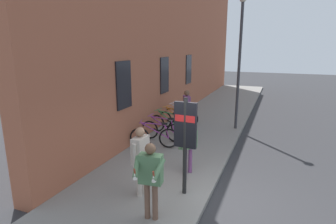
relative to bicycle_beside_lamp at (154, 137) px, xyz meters
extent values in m
plane|color=#2D2D30|center=(3.46, -3.62, -0.51)|extent=(60.00, 60.00, 0.00)
cube|color=gray|center=(5.46, -0.87, -0.45)|extent=(24.00, 3.50, 0.12)
cube|color=#9E563D|center=(6.46, 1.18, 3.33)|extent=(22.00, 0.60, 7.69)
cube|color=black|center=(-0.54, 0.86, 1.89)|extent=(0.90, 0.06, 1.60)
cube|color=black|center=(2.96, 0.86, 1.89)|extent=(0.90, 0.06, 1.60)
cube|color=black|center=(6.46, 0.86, 1.89)|extent=(0.90, 0.06, 1.60)
torus|color=black|center=(-0.16, 0.51, -0.03)|extent=(0.27, 0.71, 0.72)
torus|color=black|center=(0.15, -0.49, -0.03)|extent=(0.27, 0.71, 0.72)
cylinder|color=#8C338C|center=(0.00, -0.02, 0.25)|extent=(0.34, 0.98, 0.58)
cylinder|color=#8C338C|center=(-0.02, 0.06, 0.50)|extent=(0.29, 0.82, 0.09)
cylinder|color=#8C338C|center=(0.13, -0.42, 0.22)|extent=(0.09, 0.19, 0.51)
cube|color=black|center=(0.11, -0.35, 0.51)|extent=(0.15, 0.22, 0.06)
cylinder|color=#8C338C|center=(-0.14, 0.46, 0.57)|extent=(0.47, 0.17, 0.02)
torus|color=black|center=(0.82, 0.58, -0.03)|extent=(0.07, 0.72, 0.72)
torus|color=black|center=(0.81, -0.47, -0.03)|extent=(0.07, 0.72, 0.72)
cylinder|color=#8C338C|center=(0.82, 0.03, 0.25)|extent=(0.05, 1.02, 0.58)
cylinder|color=#8C338C|center=(0.82, 0.11, 0.50)|extent=(0.04, 0.85, 0.09)
cylinder|color=#8C338C|center=(0.81, -0.39, 0.22)|extent=(0.04, 0.18, 0.51)
cube|color=black|center=(0.81, -0.32, 0.51)|extent=(0.10, 0.20, 0.06)
cylinder|color=#8C338C|center=(0.82, 0.53, 0.57)|extent=(0.48, 0.03, 0.02)
torus|color=black|center=(1.79, 0.70, -0.03)|extent=(0.20, 0.72, 0.72)
torus|color=black|center=(1.59, -0.33, -0.03)|extent=(0.20, 0.72, 0.72)
cylinder|color=#267F3F|center=(1.69, 0.16, 0.25)|extent=(0.23, 1.01, 0.58)
cylinder|color=#267F3F|center=(1.70, 0.24, 0.50)|extent=(0.20, 0.84, 0.09)
cylinder|color=#267F3F|center=(1.61, -0.25, 0.22)|extent=(0.07, 0.19, 0.51)
cube|color=black|center=(1.62, -0.18, 0.51)|extent=(0.14, 0.22, 0.06)
cylinder|color=#267F3F|center=(1.78, 0.65, 0.57)|extent=(0.48, 0.12, 0.02)
torus|color=black|center=(2.52, 0.64, -0.03)|extent=(0.27, 0.71, 0.72)
torus|color=black|center=(2.21, -0.36, -0.03)|extent=(0.27, 0.71, 0.72)
cylinder|color=orange|center=(2.36, 0.11, 0.25)|extent=(0.33, 0.98, 0.58)
cylinder|color=orange|center=(2.38, 0.18, 0.50)|extent=(0.29, 0.82, 0.09)
cylinder|color=orange|center=(2.24, -0.29, 0.22)|extent=(0.09, 0.19, 0.51)
cube|color=black|center=(2.26, -0.22, 0.51)|extent=(0.15, 0.22, 0.06)
cylinder|color=orange|center=(2.51, 0.59, 0.57)|extent=(0.47, 0.16, 0.02)
torus|color=black|center=(3.29, 0.66, -0.03)|extent=(0.17, 0.72, 0.72)
torus|color=black|center=(3.13, -0.38, -0.03)|extent=(0.17, 0.72, 0.72)
cylinder|color=silver|center=(3.21, 0.12, 0.25)|extent=(0.19, 1.01, 0.58)
cylinder|color=silver|center=(3.22, 0.19, 0.50)|extent=(0.16, 0.85, 0.09)
cylinder|color=silver|center=(3.14, -0.30, 0.22)|extent=(0.06, 0.19, 0.51)
cube|color=black|center=(3.15, -0.23, 0.51)|extent=(0.13, 0.21, 0.06)
cylinder|color=silver|center=(3.28, 0.61, 0.57)|extent=(0.48, 0.09, 0.02)
cylinder|color=black|center=(-2.58, -2.01, 0.81)|extent=(0.10, 0.10, 2.40)
cube|color=black|center=(-2.58, -2.01, 1.36)|extent=(0.11, 0.55, 1.10)
cube|color=red|center=(-2.58, -2.01, 1.53)|extent=(0.11, 0.50, 0.16)
cylinder|color=#26262D|center=(2.38, -0.42, 0.04)|extent=(0.12, 0.12, 0.85)
cylinder|color=#26262D|center=(2.53, -0.34, 0.04)|extent=(0.12, 0.12, 0.85)
cube|color=#723F72|center=(2.45, -0.38, 0.79)|extent=(0.56, 0.46, 0.64)
sphere|color=brown|center=(2.45, -0.38, 1.23)|extent=(0.23, 0.23, 0.23)
cylinder|color=#723F72|center=(2.21, -0.51, 0.74)|extent=(0.10, 0.10, 0.57)
cylinder|color=#723F72|center=(2.70, -0.25, 0.74)|extent=(0.10, 0.10, 0.57)
cylinder|color=#B2A599|center=(-3.11, -1.05, 0.03)|extent=(0.12, 0.12, 0.84)
cylinder|color=#B2A599|center=(-2.94, -1.05, 0.03)|extent=(0.12, 0.12, 0.84)
cube|color=#B2A599|center=(-3.03, -1.05, 0.77)|extent=(0.50, 0.26, 0.63)
sphere|color=#8C664C|center=(-3.03, -1.05, 1.21)|extent=(0.23, 0.23, 0.23)
cylinder|color=#B2A599|center=(-3.30, -1.04, 0.73)|extent=(0.10, 0.10, 0.56)
cylinder|color=#B2A599|center=(-2.75, -1.05, 0.73)|extent=(0.10, 0.10, 0.56)
cylinder|color=#723F72|center=(-1.42, -1.79, -0.01)|extent=(0.11, 0.11, 0.75)
cylinder|color=#723F72|center=(-1.53, -1.67, -0.01)|extent=(0.11, 0.11, 0.75)
cube|color=#4C724C|center=(-1.47, -1.73, 0.64)|extent=(0.46, 0.47, 0.56)
sphere|color=brown|center=(-1.47, -1.73, 1.03)|extent=(0.20, 0.20, 0.20)
cylinder|color=#4C724C|center=(-1.30, -1.91, 0.60)|extent=(0.09, 0.09, 0.50)
cylinder|color=#4C724C|center=(-1.64, -1.55, 0.60)|extent=(0.09, 0.09, 0.50)
cylinder|color=brown|center=(-3.81, -1.79, 0.02)|extent=(0.12, 0.12, 0.82)
cylinder|color=brown|center=(-3.83, -1.62, 0.02)|extent=(0.12, 0.12, 0.82)
cube|color=#4C724C|center=(-3.82, -1.70, 0.74)|extent=(0.29, 0.50, 0.62)
sphere|color=brown|center=(-3.82, -1.70, 1.17)|extent=(0.22, 0.22, 0.22)
cylinder|color=#4C724C|center=(-3.98, -1.95, 0.84)|extent=(0.45, 0.14, 0.34)
cone|color=white|center=(-4.17, -1.93, 0.74)|extent=(0.13, 0.10, 0.16)
cylinder|color=brown|center=(-4.17, -1.93, 0.84)|extent=(0.06, 0.04, 0.11)
cylinder|color=#4C724C|center=(-4.03, -1.49, 0.84)|extent=(0.45, 0.23, 0.34)
cone|color=white|center=(-4.22, -1.56, 0.74)|extent=(0.13, 0.10, 0.16)
cylinder|color=brown|center=(-4.22, -1.56, 0.84)|extent=(0.06, 0.04, 0.11)
cylinder|color=#333338|center=(3.53, -2.32, 2.25)|extent=(0.12, 0.12, 5.27)
camera|label=1|loc=(-8.41, -3.95, 3.15)|focal=29.29mm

